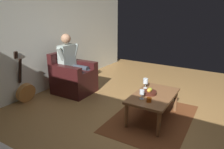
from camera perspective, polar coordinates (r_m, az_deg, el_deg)
The scene contains 11 objects.
ground_plane at distance 3.60m, azimuth 11.02°, elevation -12.87°, with size 7.39×7.39×0.00m, color olive.
wall_back at distance 4.77m, azimuth -19.90°, elevation 11.23°, with size 6.56×0.06×2.73m, color silver.
rug at distance 3.75m, azimuth 10.77°, elevation -11.48°, with size 1.74×1.22×0.01m, color brown.
armchair at distance 4.72m, azimuth -10.49°, elevation -0.87°, with size 0.75×0.82×0.89m.
person_seated at distance 4.62m, azimuth -10.81°, elevation 3.42°, with size 0.66×0.62×1.29m.
coffee_table at distance 3.58m, azimuth 11.11°, elevation -6.23°, with size 1.06×0.66×0.44m.
guitar at distance 4.53m, azimuth -22.35°, elevation -4.18°, with size 0.39×0.28×1.02m.
wine_glass_near at distance 3.77m, azimuth 9.05°, elevation -1.88°, with size 0.09×0.09×0.18m.
wine_glass_far at distance 3.32m, azimuth 8.09°, elevation -4.92°, with size 0.07×0.07×0.15m.
fruit_bowl at distance 3.56m, azimuth 10.10°, elevation -4.70°, with size 0.23×0.23×0.11m.
candle_jar at distance 3.27m, azimuth 9.97°, elevation -6.76°, with size 0.08×0.08×0.07m, color #B0490F.
Camera 1 is at (2.93, 1.06, 1.80)m, focal length 33.82 mm.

